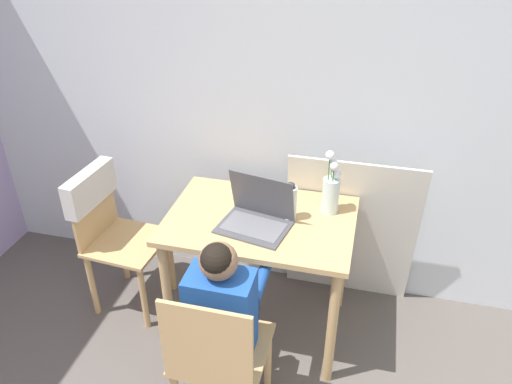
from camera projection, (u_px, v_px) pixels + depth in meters
wall_back at (335, 97)px, 2.66m from camera, size 6.40×0.05×2.50m
dining_table at (260, 237)px, 2.61m from camera, size 0.96×0.66×0.76m
chair_occupied at (218, 358)px, 2.16m from camera, size 0.40×0.40×0.87m
chair_spare at (106, 218)px, 2.85m from camera, size 0.46×0.43×0.88m
person_seated at (225, 308)px, 2.17m from camera, size 0.29×0.42×1.03m
laptop at (257, 214)px, 2.48m from camera, size 0.38×0.32×0.26m
flower_vase at (331, 189)px, 2.54m from camera, size 0.09×0.09×0.35m
water_bottle at (290, 203)px, 2.50m from camera, size 0.07×0.07×0.20m
cardboard_panel at (350, 231)px, 2.92m from camera, size 0.75×0.15×0.97m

